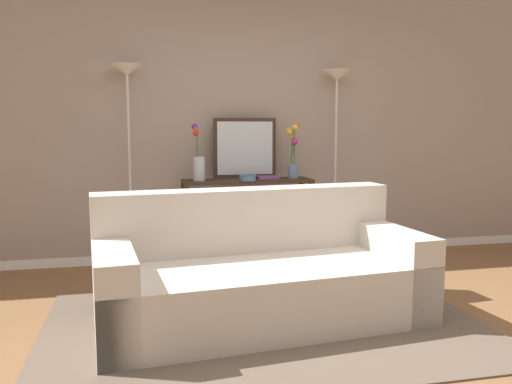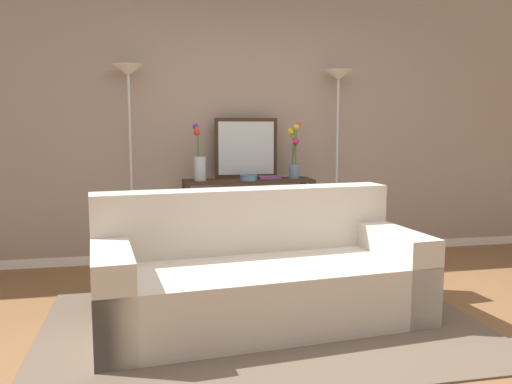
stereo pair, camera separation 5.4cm
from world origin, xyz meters
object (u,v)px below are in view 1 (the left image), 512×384
couch (259,275)px  wall_mirror (245,148)px  vase_short_flowers (293,153)px  book_stack (267,178)px  fruit_bowl (248,178)px  vase_tall_flowers (198,162)px  console_table (247,207)px  book_row_under_console (217,260)px  floor_lamp_right (336,111)px  floor_lamp_left (128,110)px

couch → wall_mirror: 1.78m
vase_short_flowers → book_stack: 0.39m
fruit_bowl → book_stack: size_ratio=0.70×
vase_tall_flowers → vase_short_flowers: 0.93m
console_table → wall_mirror: wall_mirror is taller
wall_mirror → book_stack: 0.40m
console_table → wall_mirror: size_ratio=2.00×
wall_mirror → vase_tall_flowers: wall_mirror is taller
book_row_under_console → console_table: bearing=0.0°
console_table → vase_tall_flowers: size_ratio=2.34×
book_row_under_console → fruit_bowl: bearing=-21.4°
floor_lamp_right → fruit_bowl: floor_lamp_right is taller
book_row_under_console → book_stack: bearing=-11.8°
floor_lamp_left → book_row_under_console: floor_lamp_left is taller
vase_tall_flowers → fruit_bowl: (0.45, -0.09, -0.14)m
floor_lamp_right → book_row_under_console: size_ratio=4.44×
couch → vase_short_flowers: size_ratio=4.21×
wall_mirror → vase_tall_flowers: bearing=-160.9°
floor_lamp_left → book_stack: bearing=-8.4°
floor_lamp_right → fruit_bowl: 1.14m
vase_tall_flowers → book_stack: size_ratio=2.28×
console_table → vase_tall_flowers: 0.64m
couch → book_stack: couch is taller
vase_tall_flowers → book_stack: (0.64, -0.08, -0.15)m
floor_lamp_right → floor_lamp_left: bearing=180.0°
floor_lamp_left → book_stack: floor_lamp_left is taller
fruit_bowl → book_row_under_console: fruit_bowl is taller
wall_mirror → fruit_bowl: size_ratio=3.83×
floor_lamp_right → book_row_under_console: floor_lamp_right is taller
couch → wall_mirror: bearing=82.0°
console_table → vase_tall_flowers: vase_tall_flowers is taller
couch → wall_mirror: (0.22, 1.57, 0.81)m
wall_mirror → console_table: bearing=-92.7°
wall_mirror → vase_short_flowers: wall_mirror is taller
floor_lamp_right → vase_tall_flowers: 1.47m
floor_lamp_right → vase_short_flowers: (-0.46, -0.05, -0.41)m
console_table → fruit_bowl: fruit_bowl is taller
fruit_bowl → book_stack: 0.19m
fruit_bowl → book_row_under_console: bearing=158.6°
vase_short_flowers → book_stack: (-0.29, -0.13, -0.22)m
floor_lamp_right → vase_short_flowers: 0.62m
couch → vase_short_flowers: bearing=65.2°
vase_short_flowers → book_stack: vase_short_flowers is taller
floor_lamp_right → vase_short_flowers: size_ratio=3.47×
wall_mirror → vase_tall_flowers: size_ratio=1.17×
book_row_under_console → couch: bearing=-86.6°
wall_mirror → book_stack: (0.17, -0.25, -0.27)m
console_table → floor_lamp_right: 1.30m
couch → fruit_bowl: (0.19, 1.32, 0.55)m
book_stack → console_table: bearing=150.3°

